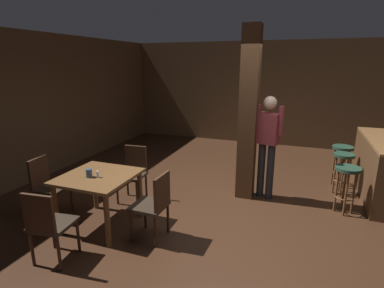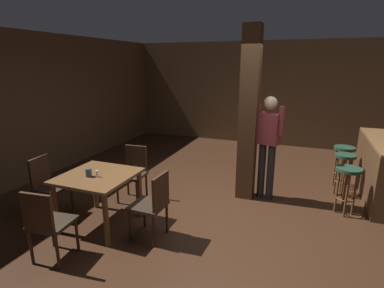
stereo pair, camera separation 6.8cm
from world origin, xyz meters
TOP-DOWN VIEW (x-y plane):
  - ground_plane at (0.00, 0.00)m, footprint 10.80×10.80m
  - wall_back at (0.00, 4.50)m, footprint 8.00×0.10m
  - wall_left at (-4.00, 0.00)m, footprint 0.10×9.00m
  - pillar at (0.02, 0.81)m, footprint 0.28×0.28m
  - dining_table at (-1.70, -0.86)m, footprint 0.95×0.95m
  - chair_north at (-1.70, 0.03)m, footprint 0.45×0.45m
  - chair_south at (-1.71, -1.76)m, footprint 0.46×0.46m
  - chair_east at (-0.83, -0.90)m, footprint 0.43×0.43m
  - chair_west at (-2.59, -0.89)m, footprint 0.47×0.47m
  - napkin_cup at (-1.76, -0.96)m, footprint 0.08×0.08m
  - salt_shaker at (-1.65, -0.93)m, footprint 0.03×0.03m
  - standing_person at (0.35, 0.86)m, footprint 0.47×0.29m
  - bar_counter at (2.07, 1.54)m, footprint 0.56×1.95m
  - bar_stool_near at (1.55, 0.72)m, footprint 0.37×0.37m
  - bar_stool_mid at (1.57, 1.46)m, footprint 0.34×0.34m
  - bar_stool_far at (1.59, 1.87)m, footprint 0.36×0.36m

SIDE VIEW (x-z plane):
  - ground_plane at x=0.00m, z-range 0.00..0.00m
  - chair_north at x=-1.70m, z-range 0.06..0.95m
  - chair_south at x=-1.71m, z-range 0.06..0.95m
  - chair_east at x=-0.83m, z-range 0.06..0.95m
  - chair_west at x=-2.59m, z-range 0.06..0.95m
  - bar_counter at x=2.07m, z-range 0.01..1.02m
  - bar_stool_mid at x=1.57m, z-range 0.18..0.91m
  - bar_stool_near at x=1.55m, z-range 0.19..0.92m
  - bar_stool_far at x=1.59m, z-range 0.19..0.95m
  - dining_table at x=-1.70m, z-range 0.25..1.00m
  - salt_shaker at x=-1.65m, z-range 0.75..0.84m
  - napkin_cup at x=-1.76m, z-range 0.75..0.86m
  - standing_person at x=0.35m, z-range 0.14..1.86m
  - wall_back at x=0.00m, z-range 0.00..2.80m
  - wall_left at x=-4.00m, z-range 0.00..2.80m
  - pillar at x=0.02m, z-range 0.00..2.80m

